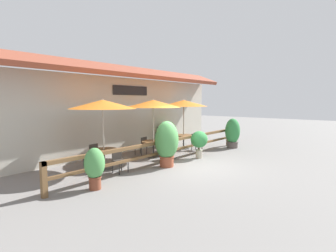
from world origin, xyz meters
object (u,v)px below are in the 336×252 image
at_px(chair_middle_streetside, 166,149).
at_px(dining_table_far, 184,138).
at_px(patio_umbrella_far, 184,103).
at_px(potted_plant_broad_leaf, 166,134).
at_px(chair_near_streetside, 119,159).
at_px(chair_near_wallside, 92,153).
at_px(potted_plant_entrance_palm, 233,133).
at_px(potted_plant_small_flowering, 95,166).
at_px(potted_plant_corner_fern, 199,140).
at_px(chair_far_streetside, 196,141).
at_px(patio_umbrella_middle, 153,104).
at_px(dining_table_middle, 153,144).
at_px(chair_far_wallside, 173,138).
at_px(patio_umbrella_near, 103,104).
at_px(chair_middle_wallside, 142,145).
at_px(dining_table_near, 104,153).
at_px(potted_plant_tall_tropical, 167,142).

bearing_deg(chair_middle_streetside, dining_table_far, 29.41).
distance_m(patio_umbrella_far, potted_plant_broad_leaf, 2.02).
height_order(chair_near_streetside, chair_near_wallside, same).
bearing_deg(potted_plant_entrance_palm, chair_near_wallside, 160.26).
distance_m(chair_near_wallside, potted_plant_small_flowering, 2.95).
bearing_deg(potted_plant_corner_fern, chair_far_streetside, 38.13).
height_order(patio_umbrella_middle, potted_plant_small_flowering, patio_umbrella_middle).
distance_m(patio_umbrella_far, potted_plant_corner_fern, 2.83).
height_order(potted_plant_small_flowering, potted_plant_broad_leaf, potted_plant_broad_leaf).
height_order(chair_near_wallside, chair_middle_streetside, same).
height_order(dining_table_middle, potted_plant_entrance_palm, potted_plant_entrance_palm).
relative_size(chair_far_streetside, chair_far_wallside, 1.00).
bearing_deg(patio_umbrella_near, chair_middle_streetside, -16.65).
relative_size(dining_table_far, potted_plant_corner_fern, 0.89).
bearing_deg(potted_plant_broad_leaf, chair_far_wallside, -65.06).
bearing_deg(chair_middle_streetside, chair_near_wallside, 157.37).
bearing_deg(chair_middle_wallside, potted_plant_entrance_palm, 145.08).
height_order(chair_near_streetside, potted_plant_corner_fern, potted_plant_corner_fern).
height_order(dining_table_near, potted_plant_entrance_palm, potted_plant_entrance_palm).
distance_m(dining_table_near, patio_umbrella_far, 5.48).
distance_m(chair_near_wallside, potted_plant_corner_fern, 4.53).
relative_size(patio_umbrella_far, chair_far_streetside, 3.07).
bearing_deg(patio_umbrella_far, dining_table_middle, -175.34).
bearing_deg(potted_plant_corner_fern, chair_far_wallside, 61.09).
distance_m(patio_umbrella_middle, chair_far_wallside, 3.35).
relative_size(chair_near_streetside, potted_plant_broad_leaf, 0.67).
bearing_deg(chair_near_streetside, dining_table_far, 13.89).
height_order(potted_plant_small_flowering, potted_plant_entrance_palm, potted_plant_entrance_palm).
distance_m(chair_middle_streetside, potted_plant_small_flowering, 4.27).
bearing_deg(dining_table_far, dining_table_middle, -175.34).
relative_size(chair_near_streetside, potted_plant_corner_fern, 0.71).
height_order(chair_middle_wallside, potted_plant_entrance_palm, potted_plant_entrance_palm).
distance_m(chair_near_streetside, patio_umbrella_far, 5.57).
bearing_deg(dining_table_near, dining_table_middle, -0.98).
distance_m(patio_umbrella_far, potted_plant_entrance_palm, 3.07).
height_order(dining_table_middle, potted_plant_broad_leaf, potted_plant_broad_leaf).
xyz_separation_m(chair_near_wallside, dining_table_far, (5.15, -0.66, 0.11)).
xyz_separation_m(dining_table_near, chair_near_wallside, (0.02, 0.82, -0.11)).
distance_m(dining_table_near, potted_plant_tall_tropical, 2.37).
xyz_separation_m(chair_far_streetside, potted_plant_small_flowering, (-6.77, -1.09, 0.20)).
xyz_separation_m(patio_umbrella_far, dining_table_far, (0.00, 0.00, -1.80)).
distance_m(dining_table_far, potted_plant_entrance_palm, 2.64).
relative_size(patio_umbrella_middle, potted_plant_broad_leaf, 2.05).
relative_size(dining_table_near, chair_far_streetside, 1.25).
distance_m(potted_plant_small_flowering, potted_plant_entrance_palm, 8.59).
height_order(chair_far_streetside, potted_plant_corner_fern, potted_plant_corner_fern).
distance_m(chair_middle_streetside, dining_table_far, 2.72).
xyz_separation_m(potted_plant_small_flowering, potted_plant_corner_fern, (5.33, -0.04, 0.11)).
relative_size(potted_plant_small_flowering, potted_plant_entrance_palm, 0.76).
xyz_separation_m(dining_table_near, patio_umbrella_middle, (2.64, -0.04, 1.80)).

